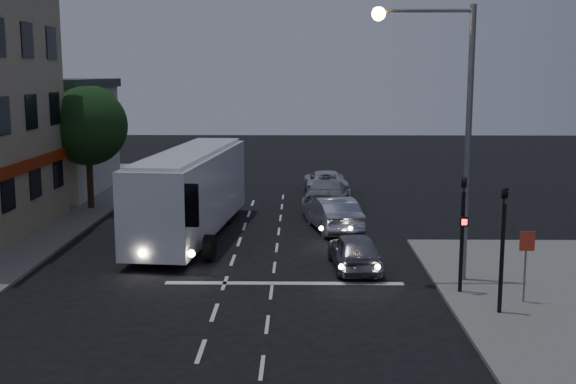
{
  "coord_description": "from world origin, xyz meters",
  "views": [
    {
      "loc": [
        2.46,
        -21.33,
        6.98
      ],
      "look_at": [
        2.05,
        7.48,
        2.2
      ],
      "focal_mm": 45.0,
      "sensor_mm": 36.0,
      "label": 1
    }
  ],
  "objects_px": {
    "car_sedan_a": "(333,214)",
    "traffic_signal_main": "(463,221)",
    "car_sedan_c": "(326,182)",
    "street_tree": "(87,122)",
    "tour_bus": "(191,190)",
    "car_suv": "(355,251)",
    "car_sedan_b": "(328,195)",
    "regulatory_sign": "(526,255)",
    "traffic_signal_side": "(503,235)",
    "streetlight": "(449,112)"
  },
  "relations": [
    {
      "from": "car_suv",
      "to": "streetlight",
      "type": "distance_m",
      "value": 6.02
    },
    {
      "from": "car_sedan_b",
      "to": "car_sedan_a",
      "type": "bearing_deg",
      "value": 97.46
    },
    {
      "from": "car_sedan_b",
      "to": "traffic_signal_side",
      "type": "xyz_separation_m",
      "value": [
        4.34,
        -16.24,
        1.61
      ]
    },
    {
      "from": "car_suv",
      "to": "street_tree",
      "type": "xyz_separation_m",
      "value": [
        -12.7,
        11.22,
        3.82
      ]
    },
    {
      "from": "car_sedan_c",
      "to": "traffic_signal_main",
      "type": "bearing_deg",
      "value": 98.69
    },
    {
      "from": "regulatory_sign",
      "to": "street_tree",
      "type": "distance_m",
      "value": 23.4
    },
    {
      "from": "car_sedan_a",
      "to": "car_sedan_c",
      "type": "xyz_separation_m",
      "value": [
        0.03,
        9.74,
        -0.06
      ]
    },
    {
      "from": "car_sedan_a",
      "to": "traffic_signal_main",
      "type": "xyz_separation_m",
      "value": [
        3.59,
        -9.4,
        1.65
      ]
    },
    {
      "from": "car_sedan_c",
      "to": "regulatory_sign",
      "type": "distance_m",
      "value": 20.85
    },
    {
      "from": "car_sedan_c",
      "to": "regulatory_sign",
      "type": "relative_size",
      "value": 2.33
    },
    {
      "from": "car_sedan_c",
      "to": "traffic_signal_side",
      "type": "distance_m",
      "value": 21.61
    },
    {
      "from": "street_tree",
      "to": "traffic_signal_main",
      "type": "bearing_deg",
      "value": -42.03
    },
    {
      "from": "tour_bus",
      "to": "car_sedan_c",
      "type": "height_order",
      "value": "tour_bus"
    },
    {
      "from": "car_sedan_b",
      "to": "car_sedan_c",
      "type": "distance_m",
      "value": 4.88
    },
    {
      "from": "car_suv",
      "to": "car_sedan_a",
      "type": "height_order",
      "value": "car_sedan_a"
    },
    {
      "from": "car_suv",
      "to": "regulatory_sign",
      "type": "height_order",
      "value": "regulatory_sign"
    },
    {
      "from": "traffic_signal_side",
      "to": "regulatory_sign",
      "type": "relative_size",
      "value": 1.86
    },
    {
      "from": "car_sedan_b",
      "to": "regulatory_sign",
      "type": "bearing_deg",
      "value": 116.14
    },
    {
      "from": "car_sedan_a",
      "to": "streetlight",
      "type": "distance_m",
      "value": 9.97
    },
    {
      "from": "car_sedan_c",
      "to": "traffic_signal_side",
      "type": "xyz_separation_m",
      "value": [
        4.25,
        -21.12,
        1.71
      ]
    },
    {
      "from": "traffic_signal_main",
      "to": "regulatory_sign",
      "type": "xyz_separation_m",
      "value": [
        1.7,
        -1.01,
        -0.82
      ]
    },
    {
      "from": "regulatory_sign",
      "to": "street_tree",
      "type": "relative_size",
      "value": 0.35
    },
    {
      "from": "car_sedan_b",
      "to": "streetlight",
      "type": "relative_size",
      "value": 0.62
    },
    {
      "from": "tour_bus",
      "to": "street_tree",
      "type": "xyz_separation_m",
      "value": [
        -6.09,
        5.93,
        2.49
      ]
    },
    {
      "from": "car_sedan_a",
      "to": "regulatory_sign",
      "type": "height_order",
      "value": "regulatory_sign"
    },
    {
      "from": "car_sedan_c",
      "to": "traffic_signal_main",
      "type": "height_order",
      "value": "traffic_signal_main"
    },
    {
      "from": "car_sedan_b",
      "to": "regulatory_sign",
      "type": "relative_size",
      "value": 2.53
    },
    {
      "from": "traffic_signal_side",
      "to": "car_sedan_c",
      "type": "bearing_deg",
      "value": 101.39
    },
    {
      "from": "tour_bus",
      "to": "traffic_signal_main",
      "type": "height_order",
      "value": "traffic_signal_main"
    },
    {
      "from": "traffic_signal_side",
      "to": "regulatory_sign",
      "type": "distance_m",
      "value": 1.61
    },
    {
      "from": "tour_bus",
      "to": "traffic_signal_side",
      "type": "relative_size",
      "value": 3.0
    },
    {
      "from": "traffic_signal_main",
      "to": "regulatory_sign",
      "type": "distance_m",
      "value": 2.14
    },
    {
      "from": "traffic_signal_side",
      "to": "car_suv",
      "type": "bearing_deg",
      "value": 127.3
    },
    {
      "from": "tour_bus",
      "to": "car_sedan_b",
      "type": "height_order",
      "value": "tour_bus"
    },
    {
      "from": "car_sedan_a",
      "to": "streetlight",
      "type": "height_order",
      "value": "streetlight"
    },
    {
      "from": "car_suv",
      "to": "car_sedan_a",
      "type": "distance_m",
      "value": 6.39
    },
    {
      "from": "car_sedan_a",
      "to": "traffic_signal_side",
      "type": "relative_size",
      "value": 1.14
    },
    {
      "from": "car_sedan_c",
      "to": "streetlight",
      "type": "bearing_deg",
      "value": 98.72
    },
    {
      "from": "car_sedan_a",
      "to": "car_sedan_c",
      "type": "distance_m",
      "value": 9.74
    },
    {
      "from": "car_sedan_b",
      "to": "street_tree",
      "type": "height_order",
      "value": "street_tree"
    },
    {
      "from": "car_sedan_b",
      "to": "regulatory_sign",
      "type": "height_order",
      "value": "regulatory_sign"
    },
    {
      "from": "traffic_signal_main",
      "to": "street_tree",
      "type": "bearing_deg",
      "value": 137.97
    },
    {
      "from": "car_sedan_b",
      "to": "traffic_signal_main",
      "type": "xyz_separation_m",
      "value": [
        3.64,
        -14.26,
        1.61
      ]
    },
    {
      "from": "car_sedan_c",
      "to": "regulatory_sign",
      "type": "bearing_deg",
      "value": 102.78
    },
    {
      "from": "car_sedan_c",
      "to": "tour_bus",
      "type": "bearing_deg",
      "value": 58.49
    },
    {
      "from": "car_suv",
      "to": "traffic_signal_main",
      "type": "distance_m",
      "value": 4.67
    },
    {
      "from": "car_sedan_b",
      "to": "streetlight",
      "type": "bearing_deg",
      "value": 111.63
    },
    {
      "from": "car_suv",
      "to": "car_sedan_c",
      "type": "distance_m",
      "value": 16.12
    },
    {
      "from": "car_sedan_c",
      "to": "street_tree",
      "type": "height_order",
      "value": "street_tree"
    },
    {
      "from": "car_suv",
      "to": "street_tree",
      "type": "distance_m",
      "value": 17.37
    }
  ]
}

